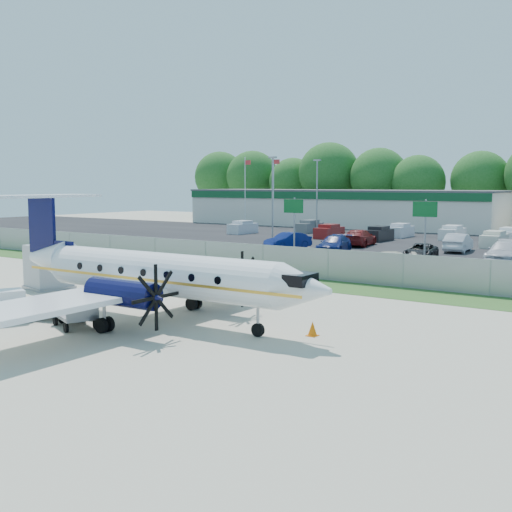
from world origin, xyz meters
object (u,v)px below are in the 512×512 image
Objects in this scene: baggage_cart_far at (58,309)px; service_container at (49,268)px; pushback_tug at (5,305)px; baggage_cart_near at (75,315)px; aircraft at (154,273)px.

service_container reaches higher than baggage_cart_far.
service_container is (-5.78, 6.75, 0.51)m from pushback_tug.
baggage_cart_far is (-1.83, 0.55, -0.07)m from baggage_cart_near.
service_container reaches higher than baggage_cart_near.
aircraft is 4.68m from baggage_cart_far.
baggage_cart_far is 9.36m from service_container.
aircraft is 8.14× the size of baggage_cart_far.
pushback_tug is at bearing -49.41° from service_container.
baggage_cart_near is (3.69, 0.85, -0.13)m from pushback_tug.
pushback_tug is at bearing -143.14° from baggage_cart_far.
pushback_tug is 8.90m from service_container.
aircraft reaches higher than service_container.
service_container is (-7.64, 5.36, 0.71)m from baggage_cart_far.
aircraft is at bearing 58.43° from baggage_cart_near.
service_container is at bearing 148.07° from baggage_cart_near.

